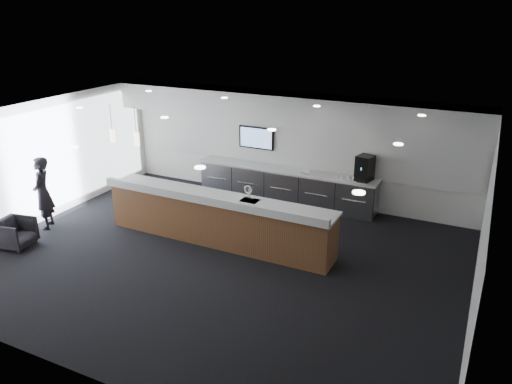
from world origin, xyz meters
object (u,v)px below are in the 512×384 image
at_px(lounge_guest, 43,193).
at_px(coffee_machine, 365,168).
at_px(armchair, 15,233).
at_px(service_counter, 218,219).

bearing_deg(lounge_guest, coffee_machine, 90.12).
xyz_separation_m(armchair, lounge_guest, (-0.20, 1.06, 0.56)).
bearing_deg(armchair, service_counter, -71.41).
bearing_deg(service_counter, armchair, -150.29).
bearing_deg(coffee_machine, lounge_guest, -135.14).
bearing_deg(armchair, lounge_guest, 0.23).
bearing_deg(armchair, coffee_machine, -62.06).
height_order(service_counter, coffee_machine, coffee_machine).
distance_m(armchair, lounge_guest, 1.22).
xyz_separation_m(coffee_machine, armchair, (-6.53, -5.17, -0.94)).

